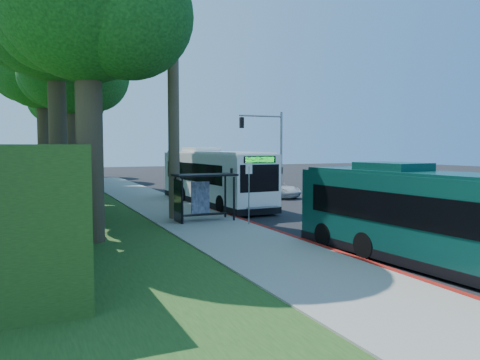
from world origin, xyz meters
name	(u,v)px	position (x,y,z in m)	size (l,w,h in m)	color
ground	(292,209)	(0.00, 0.00, 0.00)	(140.00, 140.00, 0.00)	black
sidewalk	(182,214)	(-7.30, 0.00, 0.06)	(4.50, 70.00, 0.12)	gray
red_curb	(248,222)	(-5.00, -4.00, 0.07)	(0.25, 30.00, 0.13)	maroon
grass_verge	(71,210)	(-13.00, 5.00, 0.03)	(8.00, 70.00, 0.06)	#234719
bus_shelter	(199,188)	(-7.26, -2.86, 1.81)	(3.20, 1.51, 2.55)	black
stop_sign_pole	(249,185)	(-5.40, -5.00, 2.08)	(0.35, 0.06, 3.17)	gray
traffic_signal_pole	(271,142)	(3.78, 10.00, 4.42)	(4.10, 0.30, 7.00)	gray
tree_0	(86,7)	(-12.40, -0.02, 11.20)	(8.40, 8.00, 15.70)	#382B1E
tree_1	(57,14)	(-13.37, 7.98, 12.73)	(10.50, 10.00, 18.26)	#382B1E
tree_2	(72,69)	(-11.89, 15.98, 10.48)	(8.82, 8.40, 15.12)	#382B1E
tree_3	(43,64)	(-13.88, 23.98, 11.98)	(10.08, 9.60, 17.28)	#382B1E
tree_4	(65,97)	(-11.40, 31.98, 9.73)	(8.40, 8.00, 14.14)	#382B1E
tree_5	(69,109)	(-10.41, 39.99, 8.96)	(7.35, 7.00, 12.86)	#382B1E
tree_6	(90,2)	(-12.91, -6.01, 9.71)	(7.56, 7.20, 13.74)	#382B1E
white_bus	(213,176)	(-3.81, 4.23, 1.94)	(3.34, 13.40, 3.96)	white
teal_bus	(432,217)	(-3.27, -14.59, 1.66)	(3.26, 11.53, 3.39)	#0A372F
pickup	(273,189)	(2.16, 6.50, 0.66)	(2.19, 4.75, 1.32)	silver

